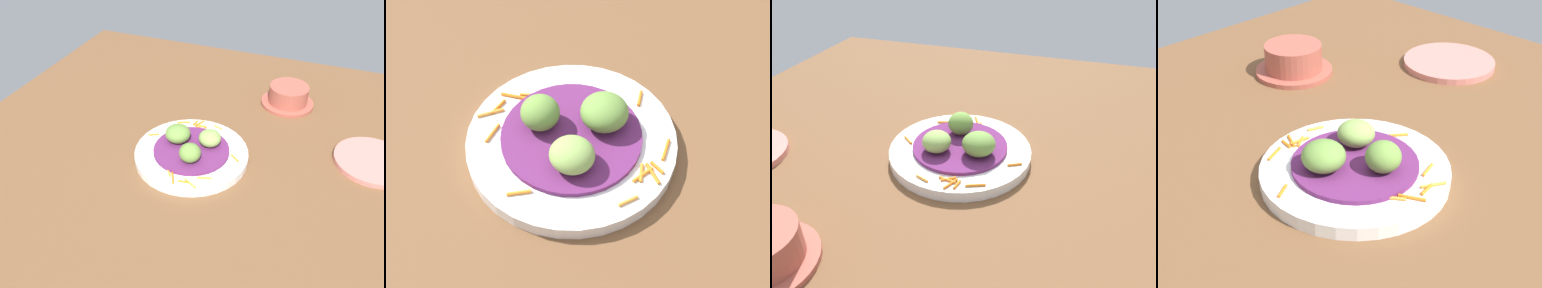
% 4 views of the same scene
% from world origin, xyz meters
% --- Properties ---
extents(table_surface, '(1.10, 1.10, 0.02)m').
position_xyz_m(table_surface, '(0.00, 0.00, 0.01)').
color(table_surface, brown).
rests_on(table_surface, ground).
extents(main_plate, '(0.24, 0.24, 0.02)m').
position_xyz_m(main_plate, '(-0.01, 0.00, 0.03)').
color(main_plate, white).
rests_on(main_plate, table_surface).
extents(cabbage_bed, '(0.16, 0.16, 0.01)m').
position_xyz_m(cabbage_bed, '(-0.01, 0.00, 0.04)').
color(cabbage_bed, '#60235B').
rests_on(cabbage_bed, main_plate).
extents(carrot_garnish, '(0.21, 0.22, 0.00)m').
position_xyz_m(carrot_garnish, '(-0.01, 0.01, 0.04)').
color(carrot_garnish, orange).
rests_on(carrot_garnish, main_plate).
extents(guac_scoop_left, '(0.06, 0.06, 0.04)m').
position_xyz_m(guac_scoop_left, '(-0.00, -0.04, 0.06)').
color(guac_scoop_left, olive).
rests_on(guac_scoop_left, cabbage_bed).
extents(guac_scoop_center, '(0.06, 0.06, 0.03)m').
position_xyz_m(guac_scoop_center, '(0.02, 0.03, 0.06)').
color(guac_scoop_center, '#84A851').
rests_on(guac_scoop_center, cabbage_bed).
extents(guac_scoop_right, '(0.07, 0.07, 0.04)m').
position_xyz_m(guac_scoop_right, '(-0.05, 0.02, 0.06)').
color(guac_scoop_right, olive).
rests_on(guac_scoop_right, cabbage_bed).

